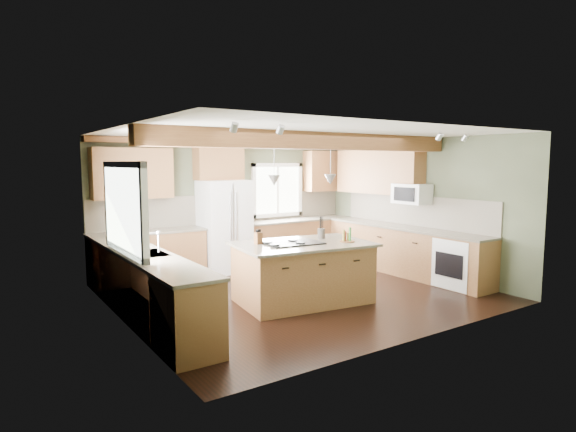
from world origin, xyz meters
TOP-DOWN VIEW (x-y plane):
  - floor at (0.00, 0.00)m, footprint 5.60×5.60m
  - ceiling at (0.00, 0.00)m, footprint 5.60×5.60m
  - wall_back at (0.00, 2.50)m, footprint 5.60×0.00m
  - wall_left at (-2.80, 0.00)m, footprint 0.00×5.00m
  - wall_right at (2.80, 0.00)m, footprint 0.00×5.00m
  - ceiling_beam at (0.00, -0.42)m, footprint 5.55×0.26m
  - soffit_trim at (0.00, 2.40)m, footprint 5.55×0.20m
  - backsplash_back at (0.00, 2.48)m, footprint 5.58×0.03m
  - backsplash_right at (2.78, 0.05)m, footprint 0.03×3.70m
  - base_cab_back_left at (-1.79, 2.20)m, footprint 2.02×0.60m
  - counter_back_left at (-1.79, 2.20)m, footprint 2.06×0.64m
  - base_cab_back_right at (1.49, 2.20)m, footprint 2.62×0.60m
  - counter_back_right at (1.49, 2.20)m, footprint 2.66×0.64m
  - base_cab_left at (-2.50, 0.05)m, footprint 0.60×3.70m
  - counter_left at (-2.50, 0.05)m, footprint 0.64×3.74m
  - base_cab_right at (2.50, 0.05)m, footprint 0.60×3.70m
  - counter_right at (2.50, 0.05)m, footprint 0.64×3.74m
  - upper_cab_back_left at (-1.99, 2.33)m, footprint 1.40×0.35m
  - upper_cab_over_fridge at (-0.30, 2.33)m, footprint 0.96×0.35m
  - upper_cab_right at (2.62, 0.90)m, footprint 0.35×2.20m
  - upper_cab_back_corner at (2.30, 2.33)m, footprint 0.90×0.35m
  - window_left at (-2.78, 0.05)m, footprint 0.04×1.60m
  - window_back at (1.15, 2.48)m, footprint 1.10×0.04m
  - sink at (-2.50, 0.05)m, footprint 0.50×0.65m
  - faucet at (-2.32, 0.05)m, footprint 0.02×0.02m
  - dishwasher at (-2.49, -1.25)m, footprint 0.60×0.60m
  - oven at (2.49, -1.25)m, footprint 0.60×0.72m
  - microwave at (2.58, -0.05)m, footprint 0.40×0.70m
  - pendant_left at (-0.71, -0.36)m, footprint 0.18×0.18m
  - pendant_right at (0.25, -0.48)m, footprint 0.18×0.18m
  - refrigerator at (-0.30, 2.12)m, footprint 0.90×0.74m
  - island at (-0.23, -0.42)m, footprint 2.06×1.41m
  - island_top at (-0.23, -0.42)m, footprint 2.20×1.56m
  - cooktop at (-0.39, -0.40)m, footprint 0.90×0.66m
  - knife_block at (-0.85, -0.13)m, footprint 0.12×0.10m
  - utensil_crock at (0.26, -0.25)m, footprint 0.13×0.13m
  - bottle_tray at (0.40, -0.72)m, footprint 0.30×0.30m

SIDE VIEW (x-z plane):
  - floor at x=0.00m, z-range 0.00..0.00m
  - dishwasher at x=-2.49m, z-range 0.01..0.85m
  - oven at x=2.49m, z-range 0.01..0.85m
  - base_cab_back_left at x=-1.79m, z-range 0.00..0.88m
  - base_cab_back_right at x=1.49m, z-range 0.00..0.88m
  - base_cab_left at x=-2.50m, z-range 0.00..0.88m
  - base_cab_right at x=2.50m, z-range 0.00..0.88m
  - island at x=-0.23m, z-range 0.00..0.88m
  - counter_back_left at x=-1.79m, z-range 0.88..0.92m
  - counter_back_right at x=1.49m, z-range 0.88..0.92m
  - counter_left at x=-2.50m, z-range 0.88..0.92m
  - counter_right at x=2.50m, z-range 0.88..0.92m
  - refrigerator at x=-0.30m, z-range 0.00..1.80m
  - island_top at x=-0.23m, z-range 0.88..0.92m
  - sink at x=-2.50m, z-range 0.89..0.92m
  - cooktop at x=-0.39m, z-range 0.92..0.94m
  - utensil_crock at x=0.26m, z-range 0.92..1.08m
  - knife_block at x=-0.85m, z-range 0.92..1.10m
  - bottle_tray at x=0.40m, z-range 0.92..1.13m
  - faucet at x=-2.32m, z-range 0.91..1.19m
  - backsplash_back at x=0.00m, z-range 0.92..1.50m
  - backsplash_right at x=2.78m, z-range 0.92..1.50m
  - wall_back at x=0.00m, z-range -1.50..4.10m
  - wall_left at x=-2.80m, z-range -1.20..3.80m
  - wall_right at x=2.80m, z-range -1.20..3.80m
  - window_back at x=1.15m, z-range 1.05..2.05m
  - window_left at x=-2.78m, z-range 1.02..2.08m
  - microwave at x=2.58m, z-range 1.36..1.74m
  - pendant_left at x=-0.71m, z-range 1.80..1.96m
  - pendant_right at x=0.25m, z-range 1.80..1.96m
  - upper_cab_back_left at x=-1.99m, z-range 1.50..2.40m
  - upper_cab_right at x=2.62m, z-range 1.50..2.40m
  - upper_cab_back_corner at x=2.30m, z-range 1.50..2.40m
  - upper_cab_over_fridge at x=-0.30m, z-range 1.80..2.50m
  - ceiling_beam at x=0.00m, z-range 2.34..2.60m
  - soffit_trim at x=0.00m, z-range 2.49..2.59m
  - ceiling at x=0.00m, z-range 2.60..2.60m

